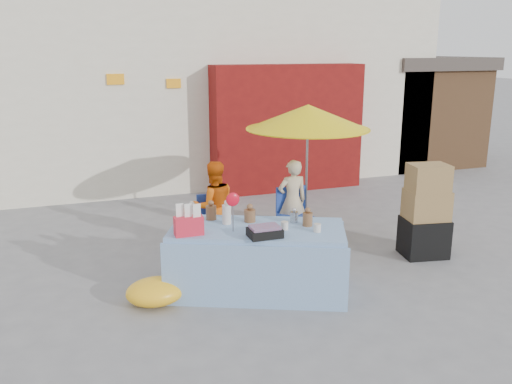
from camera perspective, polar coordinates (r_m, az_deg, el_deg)
name	(u,v)px	position (r m, az deg, el deg)	size (l,w,h in m)	color
ground	(255,278)	(7.17, -0.14, -9.08)	(80.00, 80.00, 0.00)	slate
backdrop	(173,40)	(13.96, -8.73, 15.51)	(14.00, 8.00, 7.80)	silver
market_table	(257,258)	(6.67, 0.06, -7.01)	(2.36, 1.78, 1.30)	#86ADD7
chair_left	(217,236)	(7.96, -4.15, -4.66)	(0.49, 0.48, 0.85)	#203C95
chair_right	(295,227)	(8.35, 4.16, -3.70)	(0.49, 0.48, 0.85)	#203C95
vendor_orange	(214,206)	(7.95, -4.47, -1.51)	(0.65, 0.51, 1.35)	#D9570B
vendor_beige	(292,201)	(8.36, 3.84, -0.91)	(0.47, 0.31, 1.28)	#CCB890
umbrella	(308,117)	(8.36, 5.49, 7.81)	(1.90, 1.90, 2.09)	gray
box_stack	(426,214)	(8.09, 17.42, -2.25)	(0.69, 0.60, 1.35)	black
tarp_bundle	(156,291)	(6.55, -10.52, -10.26)	(0.69, 0.56, 0.31)	yellow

